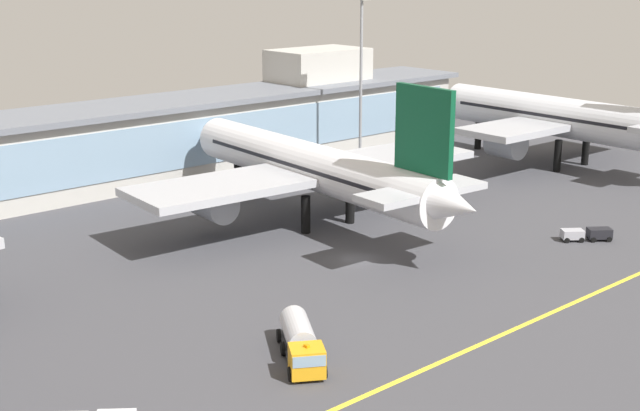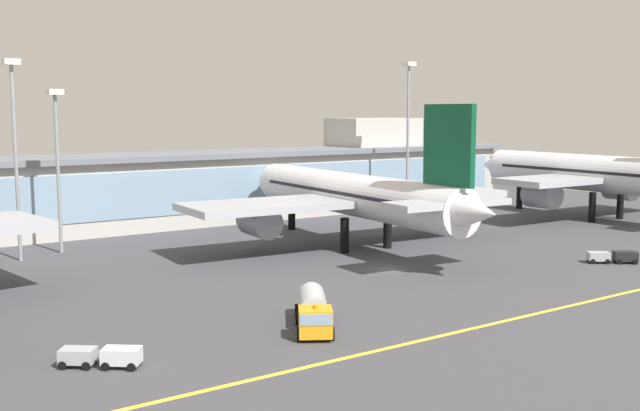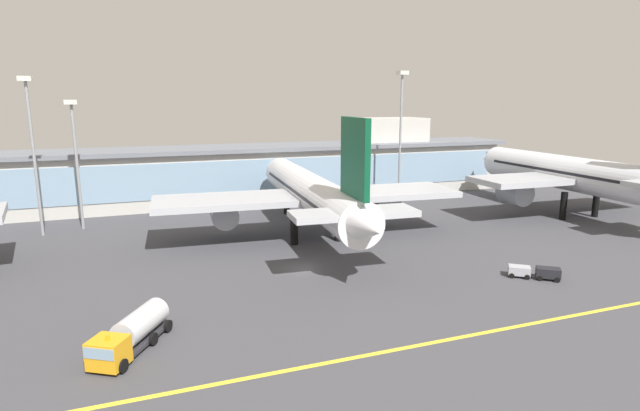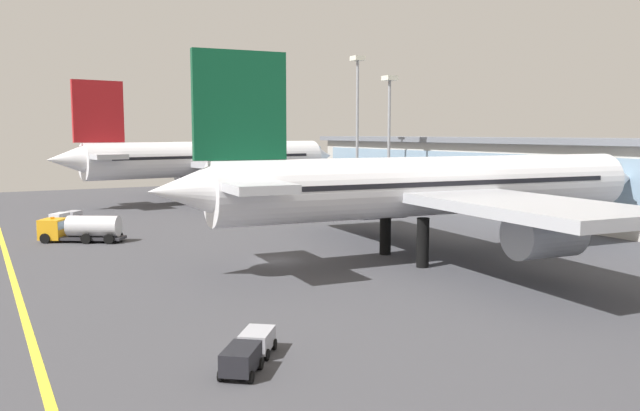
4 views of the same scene
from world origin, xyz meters
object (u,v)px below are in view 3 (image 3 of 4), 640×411
object	(u,v)px
airliner_near_right	(311,193)
apron_light_mast_centre	(31,134)
baggage_tug_near	(535,272)
apron_light_mast_east	(75,144)
airliner_far_right	(569,174)
apron_light_mast_west	(401,120)
fuel_tanker_truck	(130,334)

from	to	relation	value
airliner_near_right	apron_light_mast_centre	world-z (taller)	apron_light_mast_centre
baggage_tug_near	apron_light_mast_east	distance (m)	68.43
apron_light_mast_centre	apron_light_mast_east	size ratio (longest dim) A/B	1.16
airliner_near_right	airliner_far_right	size ratio (longest dim) A/B	1.05
apron_light_mast_west	apron_light_mast_centre	xyz separation A→B (m)	(-62.77, -1.93, -1.13)
airliner_near_right	apron_light_mast_west	bearing A→B (deg)	-50.74
fuel_tanker_truck	baggage_tug_near	distance (m)	44.02
airliner_near_right	apron_light_mast_centre	xyz separation A→B (m)	(-38.21, 15.30, 8.76)
airliner_near_right	apron_light_mast_east	distance (m)	37.81
airliner_far_right	apron_light_mast_east	distance (m)	83.62
apron_light_mast_centre	apron_light_mast_east	xyz separation A→B (m)	(5.45, 2.27, -1.86)
apron_light_mast_west	airliner_near_right	bearing A→B (deg)	-144.96
airliner_near_right	baggage_tug_near	xyz separation A→B (m)	(18.35, -26.09, -5.95)
baggage_tug_near	airliner_near_right	bearing A→B (deg)	162.76
airliner_near_right	apron_light_mast_east	world-z (taller)	apron_light_mast_east
apron_light_mast_east	fuel_tanker_truck	bearing A→B (deg)	-81.12
apron_light_mast_centre	airliner_near_right	bearing A→B (deg)	-21.82
baggage_tug_near	apron_light_mast_east	bearing A→B (deg)	177.14
apron_light_mast_west	apron_light_mast_east	xyz separation A→B (m)	(-57.32, 0.34, -2.99)
apron_light_mast_west	fuel_tanker_truck	bearing A→B (deg)	-137.90
airliner_near_right	apron_light_mast_west	xyz separation A→B (m)	(24.57, 17.23, 9.89)
fuel_tanker_truck	baggage_tug_near	bearing A→B (deg)	124.39
fuel_tanker_truck	baggage_tug_near	size ratio (longest dim) A/B	1.67
apron_light_mast_west	apron_light_mast_centre	world-z (taller)	apron_light_mast_west
fuel_tanker_truck	apron_light_mast_centre	distance (m)	47.32
apron_light_mast_west	apron_light_mast_east	size ratio (longest dim) A/B	1.26
apron_light_mast_centre	apron_light_mast_east	distance (m)	6.19
baggage_tug_near	apron_light_mast_west	world-z (taller)	apron_light_mast_west
apron_light_mast_centre	baggage_tug_near	bearing A→B (deg)	-36.20
airliner_near_right	apron_light_mast_centre	bearing A→B (deg)	72.40
apron_light_mast_west	apron_light_mast_centre	size ratio (longest dim) A/B	1.09
airliner_near_right	airliner_far_right	bearing A→B (deg)	-87.77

